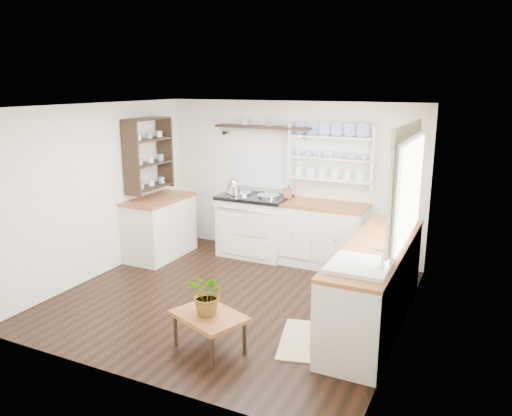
{
  "coord_description": "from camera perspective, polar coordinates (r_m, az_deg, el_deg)",
  "views": [
    {
      "loc": [
        2.7,
        -4.96,
        2.55
      ],
      "look_at": [
        0.21,
        0.25,
        1.1
      ],
      "focal_mm": 35.0,
      "sensor_mm": 36.0,
      "label": 1
    }
  ],
  "objects": [
    {
      "name": "left_cabinets",
      "position": [
        7.62,
        -10.93,
        -2.09
      ],
      "size": [
        0.62,
        1.13,
        0.9
      ],
      "color": "silver",
      "rests_on": "floor"
    },
    {
      "name": "left_shelving",
      "position": [
        7.48,
        -12.18,
        6.1
      ],
      "size": [
        0.28,
        0.8,
        1.05
      ],
      "primitive_type": "cube",
      "color": "black",
      "rests_on": "wall_left"
    },
    {
      "name": "ceiling",
      "position": [
        5.65,
        -3.08,
        11.55
      ],
      "size": [
        4.0,
        3.8,
        0.01
      ],
      "primitive_type": "cube",
      "color": "white",
      "rests_on": "wall_back"
    },
    {
      "name": "belfast_sink",
      "position": [
        4.75,
        11.71,
        -7.8
      ],
      "size": [
        0.55,
        0.6,
        0.45
      ],
      "color": "white",
      "rests_on": "right_cabinets"
    },
    {
      "name": "floor_rug",
      "position": [
        5.26,
        5.99,
        -14.84
      ],
      "size": [
        0.74,
        0.96,
        0.02
      ],
      "primitive_type": "cube",
      "rotation": [
        0.0,
        0.0,
        0.24
      ],
      "color": "#9C895A",
      "rests_on": "floor"
    },
    {
      "name": "utensil_crock",
      "position": [
        7.32,
        3.63,
        1.71
      ],
      "size": [
        0.12,
        0.12,
        0.14
      ],
      "primitive_type": "cylinder",
      "color": "brown",
      "rests_on": "back_cabinets"
    },
    {
      "name": "wall_left",
      "position": [
        6.97,
        -17.55,
        1.86
      ],
      "size": [
        0.02,
        3.8,
        2.3
      ],
      "primitive_type": "cube",
      "color": "silver",
      "rests_on": "ground"
    },
    {
      "name": "wall_back",
      "position": [
        7.5,
        4.0,
        3.31
      ],
      "size": [
        4.0,
        0.02,
        2.3
      ],
      "primitive_type": "cube",
      "color": "silver",
      "rests_on": "ground"
    },
    {
      "name": "center_table",
      "position": [
        4.98,
        -5.38,
        -12.46
      ],
      "size": [
        0.82,
        0.71,
        0.37
      ],
      "rotation": [
        0.0,
        0.0,
        -0.37
      ],
      "color": "brown",
      "rests_on": "floor"
    },
    {
      "name": "wall_right",
      "position": [
        5.2,
        16.86,
        -2.14
      ],
      "size": [
        0.02,
        3.8,
        2.3
      ],
      "primitive_type": "cube",
      "color": "silver",
      "rests_on": "ground"
    },
    {
      "name": "plate_rack",
      "position": [
        7.19,
        8.79,
        5.99
      ],
      "size": [
        1.2,
        0.22,
        0.9
      ],
      "color": "white",
      "rests_on": "wall_back"
    },
    {
      "name": "potted_plant",
      "position": [
        4.87,
        -5.45,
        -9.76
      ],
      "size": [
        0.4,
        0.36,
        0.42
      ],
      "primitive_type": "imported",
      "rotation": [
        0.0,
        0.0,
        -0.07
      ],
      "color": "#3F7233",
      "rests_on": "center_table"
    },
    {
      "name": "window",
      "position": [
        5.25,
        16.9,
        2.68
      ],
      "size": [
        0.08,
        1.55,
        1.22
      ],
      "color": "white",
      "rests_on": "wall_right"
    },
    {
      "name": "kettle",
      "position": [
        7.42,
        -2.54,
        2.43
      ],
      "size": [
        0.2,
        0.2,
        0.24
      ],
      "primitive_type": null,
      "color": "silver",
      "rests_on": "aga_cooker"
    },
    {
      "name": "high_shelf",
      "position": [
        7.44,
        0.85,
        9.16
      ],
      "size": [
        1.5,
        0.29,
        0.16
      ],
      "color": "black",
      "rests_on": "wall_back"
    },
    {
      "name": "right_cabinets",
      "position": [
        5.56,
        13.44,
        -8.38
      ],
      "size": [
        0.62,
        2.43,
        0.9
      ],
      "color": "silver",
      "rests_on": "floor"
    },
    {
      "name": "back_cabinets",
      "position": [
        7.19,
        7.47,
        -2.91
      ],
      "size": [
        1.27,
        0.63,
        0.9
      ],
      "color": "silver",
      "rests_on": "floor"
    },
    {
      "name": "aga_cooker",
      "position": [
        7.54,
        -0.19,
        -1.92
      ],
      "size": [
        1.03,
        0.72,
        0.95
      ],
      "color": "silver",
      "rests_on": "floor"
    },
    {
      "name": "floor",
      "position": [
        6.19,
        -2.8,
        -10.23
      ],
      "size": [
        4.0,
        3.8,
        0.01
      ],
      "primitive_type": "cube",
      "color": "black",
      "rests_on": "ground"
    }
  ]
}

